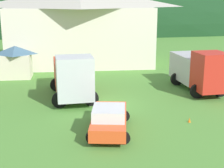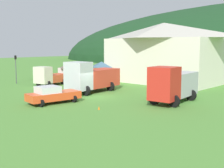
# 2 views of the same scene
# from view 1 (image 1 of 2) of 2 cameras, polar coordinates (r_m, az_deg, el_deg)

# --- Properties ---
(ground_plane) EXTENTS (200.00, 200.00, 0.00)m
(ground_plane) POSITION_cam_1_polar(r_m,az_deg,el_deg) (24.62, -0.49, -3.44)
(ground_plane) COLOR #518C38
(forested_hill_backdrop) EXTENTS (160.89, 60.00, 35.36)m
(forested_hill_backdrop) POSITION_cam_1_polar(r_m,az_deg,el_deg) (91.58, -4.75, 9.94)
(forested_hill_backdrop) COLOR #193D1E
(forested_hill_backdrop) RESTS_ON ground
(depot_building) EXTENTS (16.92, 9.58, 8.67)m
(depot_building) POSITION_cam_1_polar(r_m,az_deg,el_deg) (39.03, -5.39, 9.98)
(depot_building) COLOR silver
(depot_building) RESTS_ON ground
(play_shed_cream) EXTENTS (3.04, 2.30, 3.09)m
(play_shed_cream) POSITION_cam_1_polar(r_m,az_deg,el_deg) (33.41, -15.95, 3.68)
(play_shed_cream) COLOR beige
(play_shed_cream) RESTS_ON ground
(tow_truck_silver) EXTENTS (3.73, 7.30, 3.62)m
(tow_truck_silver) POSITION_cam_1_polar(r_m,az_deg,el_deg) (25.81, -6.72, 1.42)
(tow_truck_silver) COLOR silver
(tow_truck_silver) RESTS_ON ground
(crane_truck_red) EXTENTS (3.46, 6.82, 3.53)m
(crane_truck_red) POSITION_cam_1_polar(r_m,az_deg,el_deg) (28.44, 14.50, 2.38)
(crane_truck_red) COLOR red
(crane_truck_red) RESTS_ON ground
(service_pickup_orange) EXTENTS (2.86, 5.20, 1.66)m
(service_pickup_orange) POSITION_cam_1_polar(r_m,az_deg,el_deg) (19.47, -0.46, -5.90)
(service_pickup_orange) COLOR #F04F23
(service_pickup_orange) RESTS_ON ground
(traffic_cone_near_pickup) EXTENTS (0.36, 0.36, 0.60)m
(traffic_cone_near_pickup) POSITION_cam_1_polar(r_m,az_deg,el_deg) (21.78, 12.94, -6.32)
(traffic_cone_near_pickup) COLOR orange
(traffic_cone_near_pickup) RESTS_ON ground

